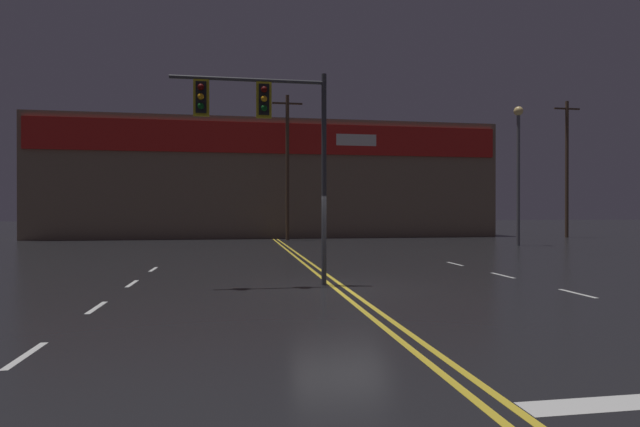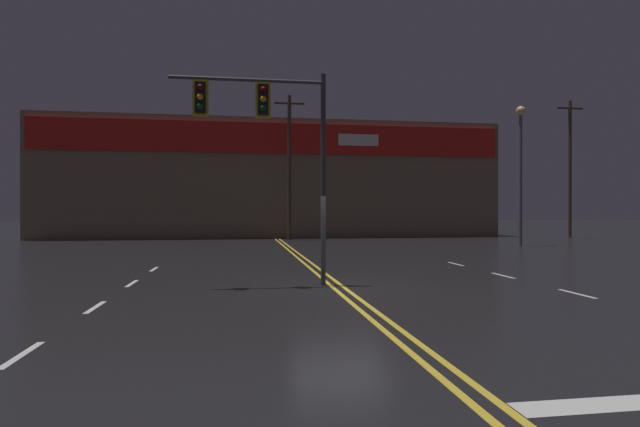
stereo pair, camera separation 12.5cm
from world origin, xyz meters
name	(u,v)px [view 1 (the left image)]	position (x,y,z in m)	size (l,w,h in m)	color
ground_plane	(340,288)	(0.00, 0.00, 0.00)	(200.00, 200.00, 0.00)	black
road_markings	(408,299)	(1.25, -1.82, 0.00)	(16.98, 60.00, 0.01)	gold
traffic_signal_median	(264,123)	(-2.02, 0.63, 4.51)	(4.26, 0.36, 5.92)	#38383D
streetlight_far_left	(518,155)	(14.07, 14.82, 5.48)	(0.56, 0.56, 8.45)	#59595E
building_backdrop	(271,182)	(0.00, 30.03, 4.66)	(36.38, 10.23, 9.29)	#7A6651
utility_pole_row	(288,164)	(0.84, 23.00, 5.51)	(47.79, 0.26, 10.88)	#4C3828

